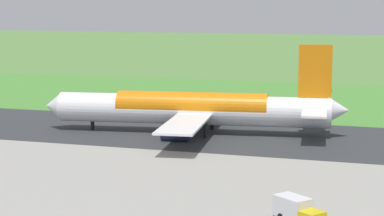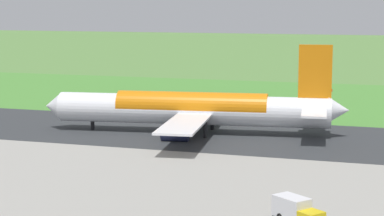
{
  "view_description": "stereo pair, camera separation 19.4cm",
  "coord_description": "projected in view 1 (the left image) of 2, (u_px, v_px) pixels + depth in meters",
  "views": [
    {
      "loc": [
        -23.35,
        117.15,
        22.79
      ],
      "look_at": [
        13.94,
        0.0,
        4.5
      ],
      "focal_mm": 66.47,
      "sensor_mm": 36.0,
      "label": 1
    },
    {
      "loc": [
        -23.54,
        117.09,
        22.79
      ],
      "look_at": [
        13.94,
        0.0,
        4.5
      ],
      "focal_mm": 66.47,
      "sensor_mm": 36.0,
      "label": 2
    }
  ],
  "objects": [
    {
      "name": "traffic_cone_orange",
      "position": [
        301.0,
        103.0,
        160.83
      ],
      "size": [
        0.4,
        0.4,
        0.55
      ],
      "primitive_type": "cone",
      "color": "orange",
      "rests_on": "ground"
    },
    {
      "name": "ground_plane",
      "position": [
        270.0,
        138.0,
        120.78
      ],
      "size": [
        800.0,
        800.0,
        0.0
      ],
      "primitive_type": "plane",
      "color": "#547F3D"
    },
    {
      "name": "grass_verge_foreground",
      "position": [
        309.0,
        102.0,
        163.53
      ],
      "size": [
        600.0,
        80.0,
        0.04
      ],
      "primitive_type": "cube",
      "color": "#478534",
      "rests_on": "ground"
    },
    {
      "name": "airliner_main",
      "position": [
        194.0,
        109.0,
        124.25
      ],
      "size": [
        54.1,
        44.41,
        15.88
      ],
      "color": "white",
      "rests_on": "ground"
    },
    {
      "name": "no_stopping_sign",
      "position": [
        331.0,
        94.0,
        166.5
      ],
      "size": [
        0.6,
        0.1,
        2.7
      ],
      "color": "slate",
      "rests_on": "ground"
    },
    {
      "name": "service_truck_fuel",
      "position": [
        297.0,
        210.0,
        73.98
      ],
      "size": [
        6.0,
        5.27,
        2.65
      ],
      "color": "gold",
      "rests_on": "ground"
    },
    {
      "name": "runway_asphalt",
      "position": [
        270.0,
        138.0,
        120.77
      ],
      "size": [
        600.0,
        31.11,
        0.06
      ],
      "primitive_type": "cube",
      "color": "#2D3033",
      "rests_on": "ground"
    }
  ]
}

